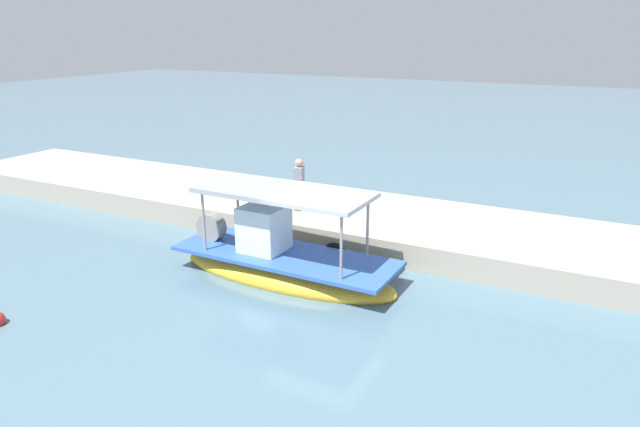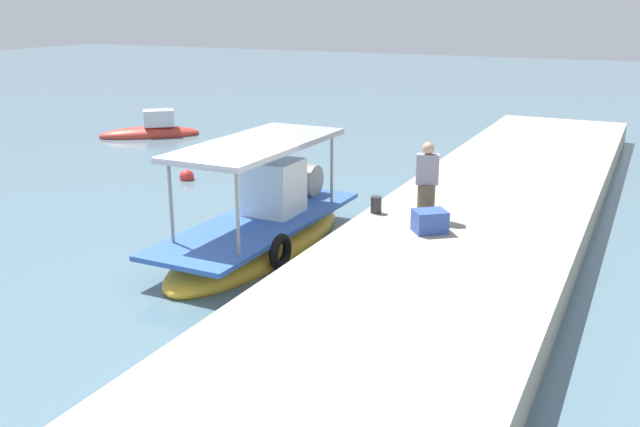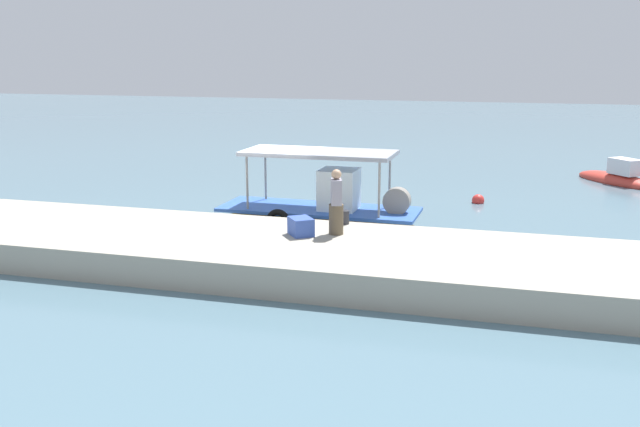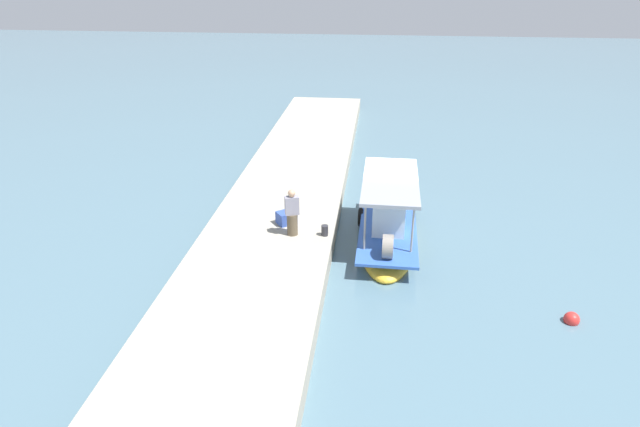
% 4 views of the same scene
% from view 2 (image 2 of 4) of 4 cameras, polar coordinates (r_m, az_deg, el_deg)
% --- Properties ---
extents(ground_plane, '(120.00, 120.00, 0.00)m').
position_cam_2_polar(ground_plane, '(14.60, -7.55, -4.30)').
color(ground_plane, slate).
extents(dock_quay, '(36.00, 4.61, 0.75)m').
position_cam_2_polar(dock_quay, '(12.76, 8.69, -5.71)').
color(dock_quay, '#A69F8E').
rests_on(dock_quay, ground_plane).
extents(main_fishing_boat, '(6.33, 2.19, 2.75)m').
position_cam_2_polar(main_fishing_boat, '(15.49, -4.69, -1.30)').
color(main_fishing_boat, gold).
rests_on(main_fishing_boat, ground_plane).
extents(fisherman_near_bollard, '(0.47, 0.53, 1.67)m').
position_cam_2_polar(fisherman_near_bollard, '(15.05, 8.66, 2.33)').
color(fisherman_near_bollard, brown).
rests_on(fisherman_near_bollard, dock_quay).
extents(mooring_bollard, '(0.24, 0.24, 0.37)m').
position_cam_2_polar(mooring_bollard, '(15.51, 4.57, 0.71)').
color(mooring_bollard, '#2D2D33').
rests_on(mooring_bollard, dock_quay).
extents(cargo_crate, '(0.80, 0.82, 0.45)m').
position_cam_2_polar(cargo_crate, '(14.33, 8.91, -0.63)').
color(cargo_crate, '#3653AC').
rests_on(cargo_crate, dock_quay).
extents(marker_buoy, '(0.44, 0.44, 0.44)m').
position_cam_2_polar(marker_buoy, '(21.89, -10.76, 2.95)').
color(marker_buoy, red).
rests_on(marker_buoy, ground_plane).
extents(moored_boat_near, '(3.50, 3.85, 1.31)m').
position_cam_2_polar(moored_boat_near, '(29.36, -13.55, 6.45)').
color(moored_boat_near, '#C2382C').
rests_on(moored_boat_near, ground_plane).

